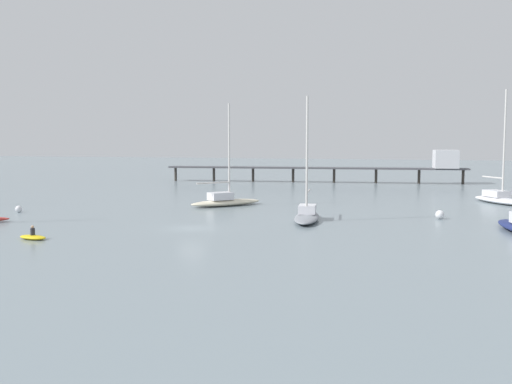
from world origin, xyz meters
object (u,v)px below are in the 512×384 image
object	(u,v)px
pier	(379,164)
sailboat_gray	(307,214)
mooring_buoy_near	(19,209)
sailboat_white	(499,197)
dinghy_yellow	(33,237)
sailboat_cream	(225,200)
mooring_buoy_outer	(440,215)

from	to	relation	value
pier	sailboat_gray	bearing A→B (deg)	-93.27
sailboat_gray	mooring_buoy_near	bearing A→B (deg)	-175.65
pier	sailboat_white	size ratio (longest dim) A/B	3.95
sailboat_gray	dinghy_yellow	world-z (taller)	sailboat_gray
sailboat_cream	sailboat_white	bearing A→B (deg)	21.24
pier	mooring_buoy_outer	size ratio (longest dim) A/B	62.71
sailboat_gray	mooring_buoy_near	size ratio (longest dim) A/B	16.47
sailboat_cream	mooring_buoy_outer	world-z (taller)	sailboat_cream
sailboat_cream	mooring_buoy_outer	bearing A→B (deg)	-11.25
sailboat_cream	dinghy_yellow	bearing A→B (deg)	-104.47
sailboat_gray	dinghy_yellow	bearing A→B (deg)	-138.59
sailboat_white	sailboat_gray	size ratio (longest dim) A/B	1.17
pier	sailboat_cream	bearing A→B (deg)	-109.33
pier	dinghy_yellow	xyz separation A→B (m)	(-22.04, -69.88, -3.38)
sailboat_white	dinghy_yellow	distance (m)	55.50
mooring_buoy_near	sailboat_gray	bearing A→B (deg)	4.35
sailboat_gray	sailboat_cream	bearing A→B (deg)	140.56
sailboat_gray	mooring_buoy_near	distance (m)	31.97
sailboat_cream	sailboat_white	distance (m)	34.67
mooring_buoy_outer	dinghy_yellow	bearing A→B (deg)	-145.46
pier	sailboat_white	world-z (taller)	sailboat_white
pier	mooring_buoy_near	xyz separation A→B (m)	(-34.91, -55.55, -3.22)
sailboat_cream	sailboat_gray	bearing A→B (deg)	-39.44
sailboat_gray	mooring_buoy_outer	world-z (taller)	sailboat_gray
sailboat_gray	mooring_buoy_outer	xyz separation A→B (m)	(12.65, 5.03, -0.25)
sailboat_white	dinghy_yellow	xyz separation A→B (m)	(-39.21, -39.27, -0.53)
dinghy_yellow	mooring_buoy_outer	world-z (taller)	dinghy_yellow
mooring_buoy_near	mooring_buoy_outer	size ratio (longest dim) A/B	0.83
sailboat_white	sailboat_gray	bearing A→B (deg)	-131.91
sailboat_white	dinghy_yellow	size ratio (longest dim) A/B	5.28
pier	mooring_buoy_outer	xyz separation A→B (m)	(9.61, -48.09, -3.15)
sailboat_cream	dinghy_yellow	size ratio (longest dim) A/B	4.59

